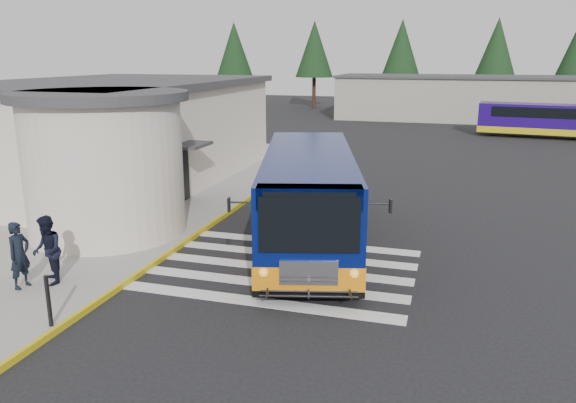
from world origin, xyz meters
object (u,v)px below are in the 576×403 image
(pedestrian_a, at_px, (19,255))
(far_bus_a, at_px, (537,119))
(transit_bus, at_px, (308,201))
(pedestrian_b, at_px, (47,250))
(bollard, at_px, (48,301))

(pedestrian_a, relative_size, far_bus_a, 0.21)
(transit_bus, xyz_separation_m, pedestrian_b, (-5.70, -5.58, -0.37))
(pedestrian_b, bearing_deg, far_bus_a, 111.70)
(pedestrian_a, xyz_separation_m, far_bus_a, (16.66, 35.20, 0.37))
(pedestrian_b, relative_size, bollard, 1.53)
(pedestrian_a, distance_m, far_bus_a, 38.95)
(transit_bus, height_order, pedestrian_b, transit_bus)
(pedestrian_a, bearing_deg, bollard, -121.69)
(transit_bus, xyz_separation_m, pedestrian_a, (-6.23, -6.01, -0.41))
(pedestrian_b, height_order, bollard, pedestrian_b)
(pedestrian_b, distance_m, far_bus_a, 38.34)
(far_bus_a, bearing_deg, pedestrian_b, 161.78)
(bollard, bearing_deg, far_bus_a, 68.57)
(transit_bus, bearing_deg, pedestrian_a, -150.67)
(pedestrian_a, height_order, pedestrian_b, pedestrian_b)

